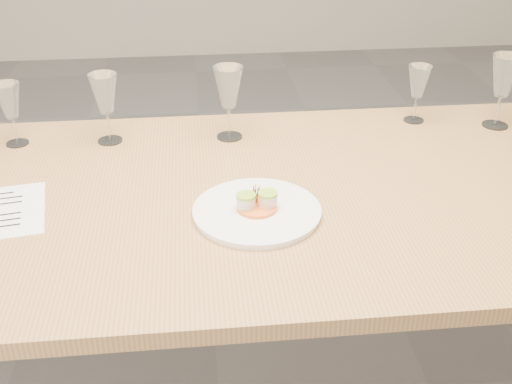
{
  "coord_description": "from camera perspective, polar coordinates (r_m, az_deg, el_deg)",
  "views": [
    {
      "loc": [
        -0.03,
        -1.39,
        1.54
      ],
      "look_at": [
        0.1,
        -0.09,
        0.8
      ],
      "focal_mm": 45.0,
      "sensor_mm": 36.0,
      "label": 1
    }
  ],
  "objects": [
    {
      "name": "wine_glass_3",
      "position": [
        2.02,
        14.23,
        9.39
      ],
      "size": [
        0.07,
        0.07,
        0.18
      ],
      "color": "white",
      "rests_on": "dining_table"
    },
    {
      "name": "dining_table",
      "position": [
        1.64,
        -3.91,
        -2.15
      ],
      "size": [
        2.4,
        1.0,
        0.75
      ],
      "color": "#AE7F4C",
      "rests_on": "ground"
    },
    {
      "name": "wine_glass_4",
      "position": [
        2.05,
        21.21,
        9.49
      ],
      "size": [
        0.09,
        0.09,
        0.22
      ],
      "color": "white",
      "rests_on": "dining_table"
    },
    {
      "name": "wine_glass_0",
      "position": [
        1.93,
        -21.07,
        7.45
      ],
      "size": [
        0.07,
        0.07,
        0.18
      ],
      "color": "white",
      "rests_on": "dining_table"
    },
    {
      "name": "dinner_plate",
      "position": [
        1.51,
        0.1,
        -1.63
      ],
      "size": [
        0.3,
        0.3,
        0.08
      ],
      "rotation": [
        0.0,
        0.0,
        -0.31
      ],
      "color": "white",
      "rests_on": "dining_table"
    },
    {
      "name": "recipe_sheet",
      "position": [
        1.64,
        -21.66,
        -1.62
      ],
      "size": [
        0.23,
        0.28,
        0.0
      ],
      "rotation": [
        0.0,
        0.0,
        0.17
      ],
      "color": "white",
      "rests_on": "dining_table"
    },
    {
      "name": "wine_glass_1",
      "position": [
        1.86,
        -13.31,
        8.38
      ],
      "size": [
        0.08,
        0.08,
        0.2
      ],
      "color": "white",
      "rests_on": "dining_table"
    },
    {
      "name": "wine_glass_2",
      "position": [
        1.84,
        -2.47,
        9.15
      ],
      "size": [
        0.09,
        0.09,
        0.21
      ],
      "color": "white",
      "rests_on": "dining_table"
    }
  ]
}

